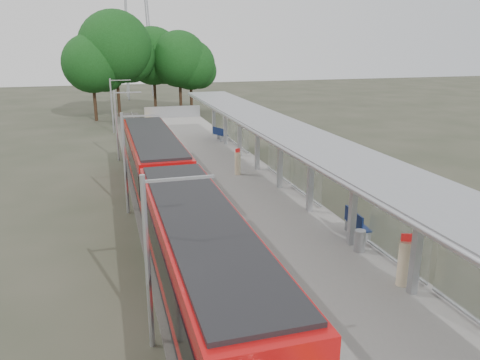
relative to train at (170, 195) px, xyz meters
name	(u,v)px	position (x,y,z in m)	size (l,w,h in m)	color
trackbed	(160,202)	(0.00, 4.86, -1.93)	(3.00, 70.00, 0.24)	#59544C
platform	(236,188)	(4.50, 4.86, -1.55)	(6.00, 50.00, 1.00)	gray
tactile_strip	(193,184)	(1.95, 4.86, -1.04)	(0.60, 50.00, 0.02)	gold
end_fence	(173,112)	(4.50, 29.81, -0.45)	(6.00, 0.10, 1.20)	#9EA0A5
train	(170,195)	(0.00, 0.00, 0.00)	(2.74, 27.60, 3.62)	black
canopy	(287,138)	(6.11, 1.05, 2.15)	(3.27, 38.00, 3.66)	#9EA0A5
tree_cluster	(142,56)	(2.30, 38.21, 5.14)	(18.10, 11.73, 12.44)	#382316
catenary_masts	(126,160)	(-1.72, 3.86, 0.86)	(2.08, 48.16, 5.40)	#9EA0A5
bench_mid	(356,223)	(7.10, -4.45, -0.46)	(0.62, 1.67, 1.12)	#101F50
bench_far	(220,133)	(6.45, 16.63, -0.51)	(1.02, 1.56, 1.03)	#101F50
info_pillar_near	(404,263)	(6.52, -8.57, -0.25)	(0.42, 0.42, 1.85)	beige
info_pillar_far	(238,163)	(4.99, 6.10, -0.35)	(0.37, 0.37, 1.63)	beige
litter_bin	(360,241)	(6.49, -5.82, -0.62)	(0.43, 0.43, 0.87)	#9EA0A5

